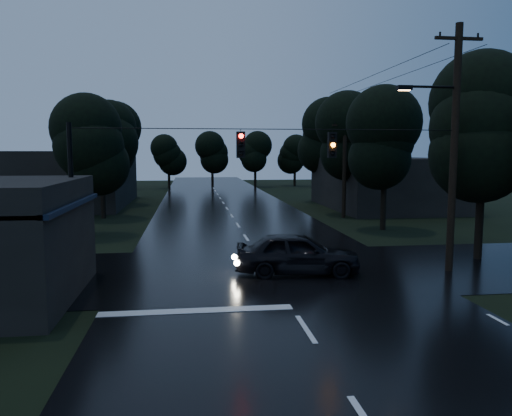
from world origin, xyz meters
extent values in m
cube|color=black|center=(0.00, 30.00, 0.00)|extent=(12.00, 120.00, 0.02)
cube|color=black|center=(0.00, 12.00, 0.00)|extent=(60.00, 9.00, 0.02)
cube|color=black|center=(-7.00, 9.00, 3.20)|extent=(0.30, 7.00, 0.15)
cylinder|color=black|center=(-7.20, 6.00, 1.50)|extent=(0.10, 0.10, 3.00)
cylinder|color=black|center=(-7.20, 12.00, 1.50)|extent=(0.10, 0.10, 3.00)
cube|color=#F9C863|center=(-7.05, 7.50, 2.50)|extent=(0.06, 1.60, 0.50)
cube|color=#F9C863|center=(-7.05, 10.20, 2.50)|extent=(0.06, 1.20, 0.50)
cube|color=black|center=(14.00, 34.00, 2.20)|extent=(10.00, 14.00, 4.40)
cube|color=black|center=(-14.00, 40.00, 2.50)|extent=(10.00, 16.00, 5.00)
cylinder|color=black|center=(7.50, 11.00, 5.00)|extent=(0.30, 0.30, 10.00)
cube|color=black|center=(7.50, 11.00, 9.40)|extent=(2.00, 0.12, 0.12)
cylinder|color=black|center=(6.40, 11.00, 7.50)|extent=(2.20, 0.10, 0.10)
cube|color=black|center=(5.30, 11.00, 7.45)|extent=(0.60, 0.25, 0.18)
cube|color=#FFB266|center=(5.30, 11.00, 7.35)|extent=(0.45, 0.18, 0.03)
cylinder|color=black|center=(8.30, 28.00, 3.75)|extent=(0.30, 0.30, 7.50)
cube|color=black|center=(8.30, 28.00, 6.90)|extent=(2.00, 0.12, 0.12)
cylinder|color=black|center=(-7.50, 11.00, 3.00)|extent=(0.18, 0.18, 6.00)
cylinder|color=black|center=(0.00, 11.00, 5.80)|extent=(15.00, 0.03, 0.03)
cube|color=black|center=(-1.20, 11.00, 5.20)|extent=(0.32, 0.25, 1.00)
sphere|color=#FF0C07|center=(-1.20, 10.85, 5.20)|extent=(0.18, 0.18, 0.18)
cube|color=black|center=(2.40, 11.00, 5.20)|extent=(0.32, 0.25, 1.00)
sphere|color=orange|center=(2.40, 10.85, 5.20)|extent=(0.18, 0.18, 0.18)
cylinder|color=black|center=(10.00, 13.00, 1.40)|extent=(0.36, 0.36, 2.80)
sphere|color=black|center=(10.00, 13.00, 4.80)|extent=(4.48, 4.48, 4.48)
sphere|color=black|center=(10.00, 13.00, 6.00)|extent=(4.48, 4.48, 4.48)
sphere|color=black|center=(10.00, 13.00, 7.20)|extent=(4.48, 4.48, 4.48)
cylinder|color=black|center=(-9.00, 22.00, 1.22)|extent=(0.36, 0.36, 2.45)
sphere|color=black|center=(-9.00, 22.00, 4.20)|extent=(3.92, 3.92, 3.92)
sphere|color=black|center=(-9.00, 22.00, 5.25)|extent=(3.92, 3.92, 3.92)
sphere|color=black|center=(-9.00, 22.00, 6.30)|extent=(3.92, 3.92, 3.92)
cylinder|color=black|center=(-9.60, 30.00, 1.31)|extent=(0.36, 0.36, 2.62)
sphere|color=black|center=(-9.60, 30.00, 4.50)|extent=(4.20, 4.20, 4.20)
sphere|color=black|center=(-9.60, 30.00, 5.62)|extent=(4.20, 4.20, 4.20)
sphere|color=black|center=(-9.60, 30.00, 6.75)|extent=(4.20, 4.20, 4.20)
cylinder|color=black|center=(-10.20, 40.00, 1.40)|extent=(0.36, 0.36, 2.80)
sphere|color=black|center=(-10.20, 40.00, 4.80)|extent=(4.48, 4.48, 4.48)
sphere|color=black|center=(-10.20, 40.00, 6.00)|extent=(4.48, 4.48, 4.48)
sphere|color=black|center=(-10.20, 40.00, 7.20)|extent=(4.48, 4.48, 4.48)
cylinder|color=black|center=(9.00, 22.00, 1.31)|extent=(0.36, 0.36, 2.62)
sphere|color=black|center=(9.00, 22.00, 4.50)|extent=(4.20, 4.20, 4.20)
sphere|color=black|center=(9.00, 22.00, 5.62)|extent=(4.20, 4.20, 4.20)
sphere|color=black|center=(9.00, 22.00, 6.75)|extent=(4.20, 4.20, 4.20)
cylinder|color=black|center=(9.60, 30.00, 1.40)|extent=(0.36, 0.36, 2.80)
sphere|color=black|center=(9.60, 30.00, 4.80)|extent=(4.48, 4.48, 4.48)
sphere|color=black|center=(9.60, 30.00, 6.00)|extent=(4.48, 4.48, 4.48)
sphere|color=black|center=(9.60, 30.00, 7.20)|extent=(4.48, 4.48, 4.48)
cylinder|color=black|center=(10.20, 40.00, 1.49)|extent=(0.36, 0.36, 2.97)
sphere|color=black|center=(10.20, 40.00, 5.10)|extent=(4.76, 4.76, 4.76)
sphere|color=black|center=(10.20, 40.00, 6.38)|extent=(4.76, 4.76, 4.76)
sphere|color=black|center=(10.20, 40.00, 7.65)|extent=(4.76, 4.76, 4.76)
imported|color=black|center=(1.12, 11.30, 0.86)|extent=(5.23, 2.61, 1.71)
camera|label=1|loc=(-3.13, -8.12, 4.92)|focal=35.00mm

